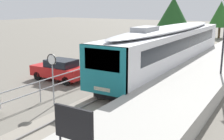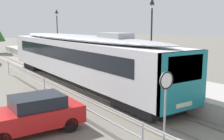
{
  "view_description": "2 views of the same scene",
  "coord_description": "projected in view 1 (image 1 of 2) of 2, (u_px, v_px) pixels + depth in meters",
  "views": [
    {
      "loc": [
        7.67,
        1.52,
        5.21
      ],
      "look_at": [
        0.0,
        14.17,
        1.8
      ],
      "focal_mm": 44.79,
      "sensor_mm": 36.0,
      "label": 1
    },
    {
      "loc": [
        -8.64,
        5.85,
        4.31
      ],
      "look_at": [
        -1.0,
        17.17,
        2.0
      ],
      "focal_mm": 42.64,
      "sensor_mm": 36.0,
      "label": 2
    }
  ],
  "objects": [
    {
      "name": "carpark_fence",
      "position": [
        40.0,
        86.0,
        15.24
      ],
      "size": [
        0.06,
        36.06,
        1.25
      ],
      "color": "#9EA0A5",
      "rests_on": "ground"
    },
    {
      "name": "platform_notice_board",
      "position": [
        74.0,
        126.0,
        7.17
      ],
      "size": [
        1.2,
        0.08,
        1.8
      ],
      "color": "#232328",
      "rests_on": "station_platform"
    },
    {
      "name": "parked_hatchback_red",
      "position": [
        59.0,
        70.0,
        19.82
      ],
      "size": [
        4.0,
        1.76,
        1.53
      ],
      "color": "red",
      "rests_on": "ground"
    },
    {
      "name": "track_rails",
      "position": [
        163.0,
        73.0,
        22.1
      ],
      "size": [
        3.2,
        60.0,
        0.14
      ],
      "color": "gray",
      "rests_on": "ground"
    },
    {
      "name": "commuter_train",
      "position": [
        171.0,
        44.0,
        22.81
      ],
      "size": [
        2.82,
        20.74,
        3.74
      ],
      "color": "silver",
      "rests_on": "track_rails"
    },
    {
      "name": "station_platform",
      "position": [
        206.0,
        73.0,
        20.36
      ],
      "size": [
        3.9,
        60.0,
        0.9
      ],
      "primitive_type": "cube",
      "color": "#A8A59E",
      "rests_on": "ground"
    },
    {
      "name": "tree_behind_station_far",
      "position": [
        221.0,
        14.0,
        44.71
      ],
      "size": [
        3.77,
        3.77,
        5.96
      ],
      "color": "brown",
      "rests_on": "ground"
    },
    {
      "name": "tree_behind_carpark",
      "position": [
        173.0,
        15.0,
        38.24
      ],
      "size": [
        5.26,
        5.26,
        6.4
      ],
      "color": "brown",
      "rests_on": "ground"
    },
    {
      "name": "speed_limit_sign",
      "position": [
        52.0,
        67.0,
        14.46
      ],
      "size": [
        0.61,
        0.1,
        2.81
      ],
      "color": "#9EA0A5",
      "rests_on": "ground"
    },
    {
      "name": "ground_plane",
      "position": [
        130.0,
        69.0,
        23.62
      ],
      "size": [
        160.0,
        160.0,
        0.0
      ],
      "primitive_type": "plane",
      "color": "#6B665B"
    }
  ]
}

